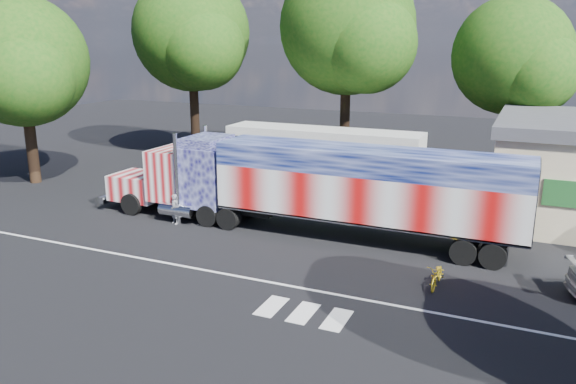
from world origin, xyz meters
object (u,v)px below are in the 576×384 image
at_px(tree_w_a, 22,62).
at_px(woman, 174,209).
at_px(bicycle, 437,275).
at_px(tree_n_mid, 349,28).
at_px(semi_truck, 312,185).
at_px(tree_ne_a, 514,57).
at_px(tree_nw_a, 192,33).
at_px(coach_bus, 323,156).

bearing_deg(tree_w_a, woman, -14.86).
distance_m(bicycle, tree_n_mid, 22.56).
bearing_deg(semi_truck, tree_n_mid, 101.68).
relative_size(bicycle, tree_n_mid, 0.12).
distance_m(tree_ne_a, tree_n_mid, 10.85).
bearing_deg(tree_n_mid, tree_nw_a, -177.40).
relative_size(tree_nw_a, tree_n_mid, 0.96).
bearing_deg(tree_nw_a, bicycle, -38.93).
xyz_separation_m(bicycle, tree_ne_a, (1.11, 19.17, 7.52)).
bearing_deg(bicycle, tree_n_mid, 119.55).
relative_size(coach_bus, tree_ne_a, 1.06).
xyz_separation_m(woman, tree_w_a, (-13.22, 3.51, 6.91)).
bearing_deg(coach_bus, woman, -111.64).
height_order(woman, tree_w_a, tree_w_a).
xyz_separation_m(tree_w_a, tree_ne_a, (27.72, 13.34, 0.30)).
bearing_deg(tree_w_a, semi_truck, -5.64).
distance_m(coach_bus, woman, 11.18).
bearing_deg(woman, tree_n_mid, 96.33).
bearing_deg(woman, tree_nw_a, 138.83).
distance_m(tree_w_a, tree_nw_a, 12.86).
bearing_deg(woman, bicycle, 10.14).
xyz_separation_m(bicycle, tree_w_a, (-26.61, 5.83, 7.22)).
height_order(tree_nw_a, tree_n_mid, tree_n_mid).
height_order(coach_bus, woman, coach_bus).
distance_m(semi_truck, woman, 7.16).
bearing_deg(tree_w_a, tree_nw_a, 67.90).
height_order(woman, bicycle, woman).
height_order(bicycle, tree_n_mid, tree_n_mid).
bearing_deg(coach_bus, bicycle, -53.75).
bearing_deg(tree_n_mid, tree_w_a, -144.12).
xyz_separation_m(coach_bus, woman, (-4.10, -10.34, -1.11)).
relative_size(tree_ne_a, tree_n_mid, 0.81).
relative_size(woman, tree_w_a, 0.13).
distance_m(woman, tree_w_a, 15.33).
xyz_separation_m(woman, tree_ne_a, (14.49, 16.85, 7.21)).
bearing_deg(coach_bus, tree_n_mid, 92.62).
relative_size(bicycle, tree_w_a, 0.15).
bearing_deg(coach_bus, tree_w_a, -158.49).
bearing_deg(tree_ne_a, woman, -130.70).
height_order(tree_w_a, tree_nw_a, tree_nw_a).
distance_m(bicycle, tree_ne_a, 20.62).
distance_m(tree_nw_a, tree_ne_a, 23.03).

